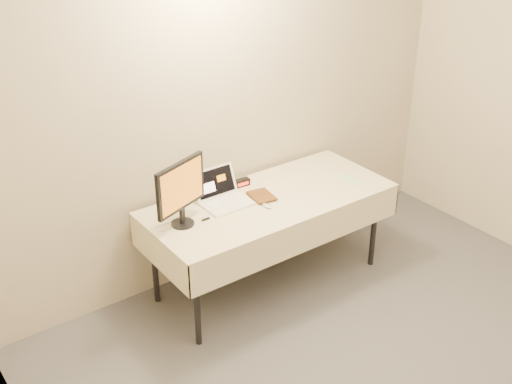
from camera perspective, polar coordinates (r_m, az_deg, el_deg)
back_wall at (r=4.77m, az=-2.05°, el=8.04°), size 4.00×0.10×2.70m
table at (r=4.71m, az=1.21°, el=-1.21°), size 1.86×0.81×0.74m
laptop at (r=4.61m, az=-3.03°, el=-0.26°), size 0.34×0.33×0.23m
monitor at (r=4.25m, az=-6.72°, el=0.28°), size 0.43×0.20×0.46m
book at (r=4.61m, az=-0.34°, el=0.45°), size 0.16×0.04×0.21m
alarm_clock at (r=4.85m, az=-1.32°, el=0.84°), size 0.13×0.06×0.05m
clicker at (r=4.56m, az=0.98°, el=-1.23°), size 0.05×0.09×0.02m
paper_form at (r=5.00m, az=8.20°, el=1.10°), size 0.11×0.25×0.00m
usb_dongle at (r=4.41m, az=-4.50°, el=-2.43°), size 0.06×0.02×0.01m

